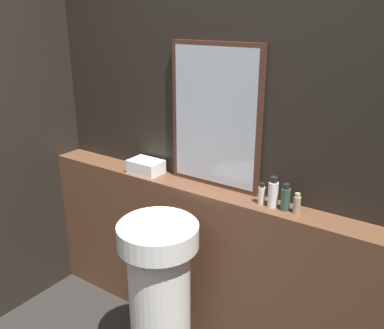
{
  "coord_description": "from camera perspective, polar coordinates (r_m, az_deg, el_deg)",
  "views": [
    {
      "loc": [
        1.18,
        -0.41,
        1.96
      ],
      "look_at": [
        -0.09,
        1.41,
        1.16
      ],
      "focal_mm": 40.0,
      "sensor_mm": 36.0,
      "label": 1
    }
  ],
  "objects": [
    {
      "name": "body_wash_bottle",
      "position": [
        2.24,
        13.8,
        -5.12
      ],
      "size": [
        0.04,
        0.04,
        0.11
      ],
      "color": "gray",
      "rests_on": "vanity_counter"
    },
    {
      "name": "shampoo_bottle",
      "position": [
        2.3,
        9.25,
        -3.93
      ],
      "size": [
        0.04,
        0.04,
        0.12
      ],
      "color": "beige",
      "rests_on": "vanity_counter"
    },
    {
      "name": "wall_back",
      "position": [
        2.46,
        4.57,
        3.04
      ],
      "size": [
        8.0,
        0.06,
        2.5
      ],
      "color": "black",
      "rests_on": "ground_plane"
    },
    {
      "name": "mirror",
      "position": [
        2.41,
        3.09,
        6.32
      ],
      "size": [
        0.57,
        0.03,
        0.82
      ],
      "color": "#47281E",
      "rests_on": "vanity_counter"
    },
    {
      "name": "conditioner_bottle",
      "position": [
        2.27,
        10.75,
        -3.76
      ],
      "size": [
        0.05,
        0.05,
        0.17
      ],
      "color": "white",
      "rests_on": "vanity_counter"
    },
    {
      "name": "towel_stack",
      "position": [
        2.72,
        -6.16,
        -0.27
      ],
      "size": [
        0.21,
        0.15,
        0.08
      ],
      "color": "white",
      "rests_on": "vanity_counter"
    },
    {
      "name": "pedestal_sink",
      "position": [
        2.45,
        -4.33,
        -16.63
      ],
      "size": [
        0.43,
        0.43,
        0.93
      ],
      "color": "white",
      "rests_on": "ground_plane"
    },
    {
      "name": "vanity_counter",
      "position": [
        2.69,
        2.74,
        -13.24
      ],
      "size": [
        2.49,
        0.19,
        0.99
      ],
      "color": "brown",
      "rests_on": "ground_plane"
    },
    {
      "name": "lotion_bottle",
      "position": [
        2.25,
        12.36,
        -4.38
      ],
      "size": [
        0.05,
        0.05,
        0.14
      ],
      "color": "#2D4C3D",
      "rests_on": "vanity_counter"
    }
  ]
}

